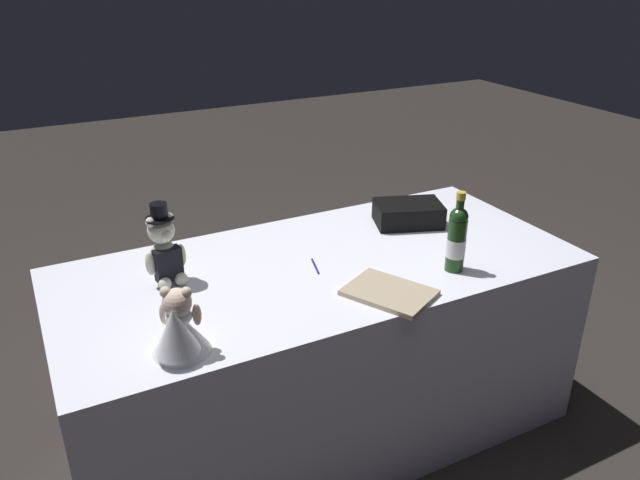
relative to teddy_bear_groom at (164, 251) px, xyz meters
The scene contains 8 objects.
ground_plane 1.07m from the teddy_bear_groom, 12.65° to the right, with size 12.00×12.00×0.00m, color #2D2826.
reception_table 0.77m from the teddy_bear_groom, 12.65° to the right, with size 1.99×0.92×0.79m, color white.
teddy_bear_groom is the anchor object (origin of this frame).
teddy_bear_bride 0.47m from the teddy_bear_groom, 99.91° to the right, with size 0.20×0.23×0.22m.
champagne_bottle 1.06m from the teddy_bear_groom, 22.13° to the right, with size 0.07×0.07×0.31m.
signing_pen 0.56m from the teddy_bear_groom, 14.68° to the right, with size 0.04×0.12×0.01m.
gift_case_black 1.08m from the teddy_bear_groom, ahead, with size 0.33×0.28×0.10m.
guestbook 0.81m from the teddy_bear_groom, 34.11° to the right, with size 0.21×0.29×0.02m, color tan.
Camera 1 is at (-0.97, -1.88, 1.87)m, focal length 34.69 mm.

